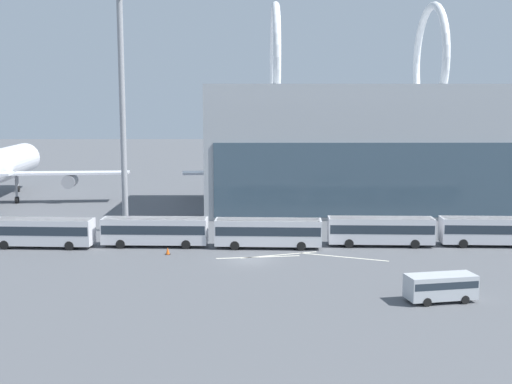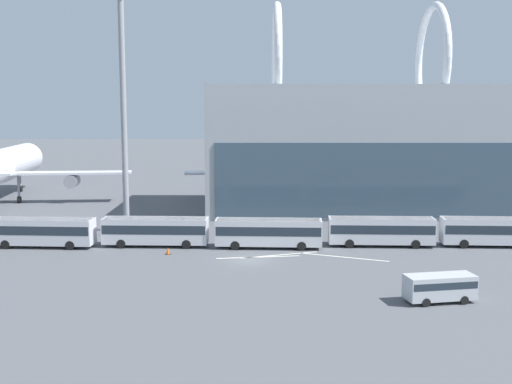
{
  "view_description": "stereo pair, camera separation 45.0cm",
  "coord_description": "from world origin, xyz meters",
  "px_view_note": "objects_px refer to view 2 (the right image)",
  "views": [
    {
      "loc": [
        0.22,
        -63.97,
        15.95
      ],
      "look_at": [
        0.82,
        21.6,
        4.0
      ],
      "focal_mm": 45.0,
      "sensor_mm": 36.0,
      "label": 1
    },
    {
      "loc": [
        0.67,
        -63.97,
        15.95
      ],
      "look_at": [
        0.82,
        21.6,
        4.0
      ],
      "focal_mm": 45.0,
      "sensor_mm": 36.0,
      "label": 2
    }
  ],
  "objects_px": {
    "shuttle_bus_3": "(380,229)",
    "airliner_at_gate_far": "(289,167)",
    "shuttle_bus_4": "(493,230)",
    "floodlight_mast": "(122,88)",
    "service_van_foreground": "(439,286)",
    "shuttle_bus_2": "(267,231)",
    "traffic_cone_0": "(167,251)",
    "shuttle_bus_1": "(154,230)",
    "shuttle_bus_0": "(40,230)"
  },
  "relations": [
    {
      "from": "shuttle_bus_3",
      "to": "airliner_at_gate_far",
      "type": "bearing_deg",
      "value": 104.36
    },
    {
      "from": "shuttle_bus_3",
      "to": "shuttle_bus_4",
      "type": "height_order",
      "value": "same"
    },
    {
      "from": "airliner_at_gate_far",
      "to": "floodlight_mast",
      "type": "bearing_deg",
      "value": 136.97
    },
    {
      "from": "airliner_at_gate_far",
      "to": "shuttle_bus_4",
      "type": "bearing_deg",
      "value": -159.09
    },
    {
      "from": "shuttle_bus_4",
      "to": "service_van_foreground",
      "type": "distance_m",
      "value": 23.37
    },
    {
      "from": "shuttle_bus_2",
      "to": "floodlight_mast",
      "type": "relative_size",
      "value": 0.4
    },
    {
      "from": "traffic_cone_0",
      "to": "floodlight_mast",
      "type": "bearing_deg",
      "value": 119.32
    },
    {
      "from": "shuttle_bus_4",
      "to": "service_van_foreground",
      "type": "bearing_deg",
      "value": -117.27
    },
    {
      "from": "airliner_at_gate_far",
      "to": "shuttle_bus_4",
      "type": "xyz_separation_m",
      "value": [
        20.77,
        -38.8,
        -3.23
      ]
    },
    {
      "from": "shuttle_bus_3",
      "to": "traffic_cone_0",
      "type": "bearing_deg",
      "value": -167.95
    },
    {
      "from": "shuttle_bus_1",
      "to": "traffic_cone_0",
      "type": "distance_m",
      "value": 4.56
    },
    {
      "from": "shuttle_bus_4",
      "to": "shuttle_bus_0",
      "type": "bearing_deg",
      "value": -176.5
    },
    {
      "from": "shuttle_bus_4",
      "to": "floodlight_mast",
      "type": "distance_m",
      "value": 46.33
    },
    {
      "from": "airliner_at_gate_far",
      "to": "floodlight_mast",
      "type": "height_order",
      "value": "floodlight_mast"
    },
    {
      "from": "shuttle_bus_0",
      "to": "service_van_foreground",
      "type": "distance_m",
      "value": 43.46
    },
    {
      "from": "airliner_at_gate_far",
      "to": "shuttle_bus_2",
      "type": "distance_m",
      "value": 39.95
    },
    {
      "from": "shuttle_bus_0",
      "to": "floodlight_mast",
      "type": "relative_size",
      "value": 0.4
    },
    {
      "from": "shuttle_bus_4",
      "to": "service_van_foreground",
      "type": "relative_size",
      "value": 2.0
    },
    {
      "from": "airliner_at_gate_far",
      "to": "floodlight_mast",
      "type": "xyz_separation_m",
      "value": [
        -21.98,
        -30.5,
        12.57
      ]
    },
    {
      "from": "shuttle_bus_0",
      "to": "shuttle_bus_2",
      "type": "relative_size",
      "value": 1.0
    },
    {
      "from": "shuttle_bus_3",
      "to": "shuttle_bus_1",
      "type": "bearing_deg",
      "value": -177.35
    },
    {
      "from": "airliner_at_gate_far",
      "to": "service_van_foreground",
      "type": "xyz_separation_m",
      "value": [
        8.94,
        -58.95,
        -3.8
      ]
    },
    {
      "from": "service_van_foreground",
      "to": "shuttle_bus_0",
      "type": "bearing_deg",
      "value": -37.95
    },
    {
      "from": "shuttle_bus_0",
      "to": "shuttle_bus_2",
      "type": "height_order",
      "value": "same"
    },
    {
      "from": "airliner_at_gate_far",
      "to": "shuttle_bus_0",
      "type": "relative_size",
      "value": 3.07
    },
    {
      "from": "service_van_foreground",
      "to": "traffic_cone_0",
      "type": "distance_m",
      "value": 29.21
    },
    {
      "from": "traffic_cone_0",
      "to": "shuttle_bus_3",
      "type": "bearing_deg",
      "value": 9.61
    },
    {
      "from": "airliner_at_gate_far",
      "to": "shuttle_bus_0",
      "type": "distance_m",
      "value": 49.24
    },
    {
      "from": "shuttle_bus_1",
      "to": "floodlight_mast",
      "type": "xyz_separation_m",
      "value": [
        -4.88,
        8.2,
        15.8
      ]
    },
    {
      "from": "service_van_foreground",
      "to": "traffic_cone_0",
      "type": "xyz_separation_m",
      "value": [
        -24.15,
        16.4,
        -0.94
      ]
    },
    {
      "from": "shuttle_bus_1",
      "to": "floodlight_mast",
      "type": "distance_m",
      "value": 18.46
    },
    {
      "from": "airliner_at_gate_far",
      "to": "shuttle_bus_3",
      "type": "distance_m",
      "value": 39.58
    },
    {
      "from": "shuttle_bus_1",
      "to": "shuttle_bus_4",
      "type": "bearing_deg",
      "value": 2.01
    },
    {
      "from": "shuttle_bus_3",
      "to": "floodlight_mast",
      "type": "xyz_separation_m",
      "value": [
        -30.13,
        8.11,
        15.8
      ]
    },
    {
      "from": "shuttle_bus_2",
      "to": "floodlight_mast",
      "type": "bearing_deg",
      "value": 155.29
    },
    {
      "from": "shuttle_bus_2",
      "to": "traffic_cone_0",
      "type": "height_order",
      "value": "shuttle_bus_2"
    },
    {
      "from": "service_van_foreground",
      "to": "shuttle_bus_1",
      "type": "bearing_deg",
      "value": -48.68
    },
    {
      "from": "shuttle_bus_0",
      "to": "shuttle_bus_1",
      "type": "distance_m",
      "value": 12.63
    },
    {
      "from": "shuttle_bus_1",
      "to": "shuttle_bus_2",
      "type": "height_order",
      "value": "same"
    },
    {
      "from": "shuttle_bus_1",
      "to": "service_van_foreground",
      "type": "distance_m",
      "value": 33.0
    },
    {
      "from": "shuttle_bus_4",
      "to": "traffic_cone_0",
      "type": "distance_m",
      "value": 36.2
    },
    {
      "from": "shuttle_bus_3",
      "to": "shuttle_bus_4",
      "type": "bearing_deg",
      "value": 1.54
    },
    {
      "from": "shuttle_bus_2",
      "to": "shuttle_bus_4",
      "type": "height_order",
      "value": "same"
    },
    {
      "from": "shuttle_bus_0",
      "to": "shuttle_bus_4",
      "type": "xyz_separation_m",
      "value": [
        50.49,
        0.32,
        0.0
      ]
    },
    {
      "from": "service_van_foreground",
      "to": "airliner_at_gate_far",
      "type": "bearing_deg",
      "value": -92.18
    },
    {
      "from": "shuttle_bus_4",
      "to": "floodlight_mast",
      "type": "height_order",
      "value": "floodlight_mast"
    },
    {
      "from": "service_van_foreground",
      "to": "shuttle_bus_4",
      "type": "bearing_deg",
      "value": -131.21
    },
    {
      "from": "shuttle_bus_1",
      "to": "shuttle_bus_4",
      "type": "xyz_separation_m",
      "value": [
        37.87,
        -0.11,
        0.0
      ]
    },
    {
      "from": "airliner_at_gate_far",
      "to": "traffic_cone_0",
      "type": "height_order",
      "value": "airliner_at_gate_far"
    },
    {
      "from": "shuttle_bus_2",
      "to": "floodlight_mast",
      "type": "distance_m",
      "value": 25.26
    }
  ]
}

